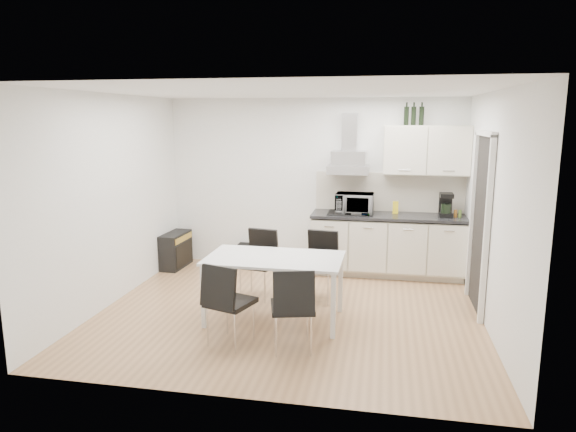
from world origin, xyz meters
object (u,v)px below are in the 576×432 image
chair_near_left (231,303)px  kitchenette (391,220)px  chair_far_right (319,267)px  chair_far_left (258,265)px  dining_table (275,263)px  guitar_amp (176,250)px  chair_near_right (292,308)px  floor_speaker (245,254)px

chair_near_left → kitchenette: bearing=77.4°
chair_far_right → chair_near_left: size_ratio=1.00×
chair_far_left → chair_far_right: (0.79, 0.06, 0.00)m
dining_table → chair_far_right: bearing=61.1°
kitchenette → chair_far_left: (-1.68, -1.33, -0.39)m
chair_far_right → guitar_amp: (-2.39, 1.06, -0.17)m
kitchenette → dining_table: bearing=-123.2°
kitchenette → dining_table: (-1.31, -2.00, -0.15)m
kitchenette → chair_near_right: bearing=-109.5°
chair_far_right → floor_speaker: 2.00m
chair_near_left → chair_far_right: bearing=81.7°
dining_table → chair_near_left: size_ratio=1.76×
chair_far_left → floor_speaker: chair_far_left is taller
dining_table → guitar_amp: dining_table is taller
chair_far_right → chair_near_right: bearing=95.7°
dining_table → chair_near_left: (-0.31, -0.72, -0.24)m
chair_near_left → chair_near_right: (0.65, -0.02, 0.00)m
kitchenette → guitar_amp: size_ratio=3.78×
chair_far_right → dining_table: bearing=69.1°
kitchenette → dining_table: kitchenette is taller
kitchenette → chair_near_left: size_ratio=2.86×
kitchenette → guitar_amp: (-3.28, -0.21, -0.56)m
dining_table → chair_far_right: chair_far_right is taller
chair_near_left → chair_near_right: bearing=16.5°
chair_far_left → kitchenette: bearing=-132.2°
chair_near_left → guitar_amp: (-1.66, 2.51, -0.17)m
chair_far_left → chair_near_left: (0.06, -1.40, 0.00)m
chair_far_left → chair_far_right: 0.79m
chair_far_left → floor_speaker: 1.63m
guitar_amp → chair_far_right: bearing=-21.3°
kitchenette → chair_near_left: bearing=-120.8°
chair_near_left → guitar_amp: bearing=141.7°
floor_speaker → chair_far_right: bearing=-46.2°
chair_far_left → guitar_amp: size_ratio=1.32×
dining_table → guitar_amp: 2.69m
floor_speaker → chair_near_right: bearing=-65.9°
kitchenette → chair_far_left: size_ratio=2.86×
chair_far_left → floor_speaker: bearing=-58.9°
dining_table → chair_far_left: bearing=119.4°
kitchenette → dining_table: 2.40m
guitar_amp → chair_far_left: bearing=-32.3°
chair_far_right → chair_near_right: size_ratio=1.00×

